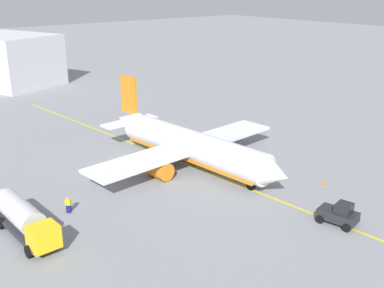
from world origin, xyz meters
TOP-DOWN VIEW (x-y plane):
  - ground_plane at (0.00, 0.00)m, footprint 400.00×400.00m
  - airplane at (-0.48, -0.04)m, footprint 29.63×27.88m
  - fuel_tanker at (3.29, -22.14)m, footprint 10.30×3.06m
  - pushback_tug at (19.95, 1.59)m, footprint 3.93×2.93m
  - refueling_worker at (1.57, -17.18)m, footprint 0.63×0.61m
  - safety_cone_nose at (13.82, 7.97)m, footprint 0.52×0.52m
  - taxi_line_marking at (0.00, 0.00)m, footprint 85.99×7.05m

SIDE VIEW (x-z plane):
  - ground_plane at x=0.00m, z-range 0.00..0.00m
  - taxi_line_marking at x=0.00m, z-range 0.00..0.01m
  - safety_cone_nose at x=13.82m, z-range 0.00..0.58m
  - refueling_worker at x=1.57m, z-range -0.03..1.68m
  - pushback_tug at x=19.95m, z-range -0.09..2.11m
  - fuel_tanker at x=3.29m, z-range 0.15..3.30m
  - airplane at x=-0.48m, z-range -2.18..7.48m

